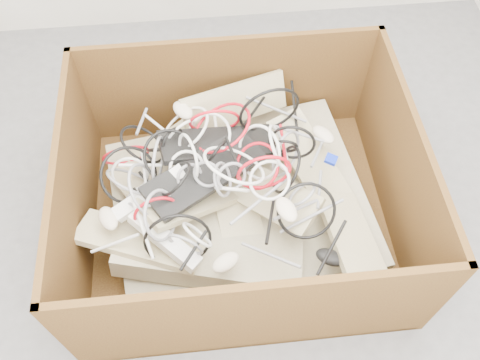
{
  "coord_description": "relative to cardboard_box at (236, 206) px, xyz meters",
  "views": [
    {
      "loc": [
        -0.17,
        -0.95,
        1.95
      ],
      "look_at": [
        -0.06,
        0.14,
        0.3
      ],
      "focal_mm": 38.15,
      "sensor_mm": 36.0,
      "label": 1
    }
  ],
  "objects": [
    {
      "name": "ground",
      "position": [
        0.08,
        -0.12,
        -0.14
      ],
      "size": [
        3.0,
        3.0,
        0.0
      ],
      "primitive_type": "plane",
      "color": "#535356",
      "rests_on": "ground"
    },
    {
      "name": "cardboard_box",
      "position": [
        0.0,
        0.0,
        0.0
      ],
      "size": [
        1.29,
        1.08,
        0.59
      ],
      "color": "#381E0E",
      "rests_on": "ground"
    },
    {
      "name": "keyboard_pile",
      "position": [
        -0.01,
        0.02,
        0.14
      ],
      "size": [
        1.14,
        1.01,
        0.31
      ],
      "color": "tan",
      "rests_on": "cardboard_box"
    },
    {
      "name": "mice_scatter",
      "position": [
        -0.03,
        -0.08,
        0.21
      ],
      "size": [
        0.96,
        0.75,
        0.21
      ],
      "color": "beige",
      "rests_on": "keyboard_pile"
    },
    {
      "name": "power_strip_left",
      "position": [
        -0.32,
        -0.05,
        0.23
      ],
      "size": [
        0.29,
        0.18,
        0.12
      ],
      "primitive_type": "cube",
      "rotation": [
        0.14,
        -0.26,
        0.44
      ],
      "color": "white",
      "rests_on": "keyboard_pile"
    },
    {
      "name": "power_strip_right",
      "position": [
        -0.28,
        -0.22,
        0.19
      ],
      "size": [
        0.26,
        0.25,
        0.1
      ],
      "primitive_type": "cube",
      "rotation": [
        -0.1,
        0.17,
        -0.76
      ],
      "color": "white",
      "rests_on": "keyboard_pile"
    },
    {
      "name": "vga_plug",
      "position": [
        0.38,
        0.05,
        0.2
      ],
      "size": [
        0.06,
        0.06,
        0.03
      ],
      "primitive_type": "cube",
      "rotation": [
        0.09,
        0.14,
        -0.5
      ],
      "color": "#0C25BE",
      "rests_on": "keyboard_pile"
    },
    {
      "name": "cable_tangle",
      "position": [
        -0.1,
        0.03,
        0.26
      ],
      "size": [
        0.93,
        0.9,
        0.44
      ],
      "color": "gray",
      "rests_on": "keyboard_pile"
    }
  ]
}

